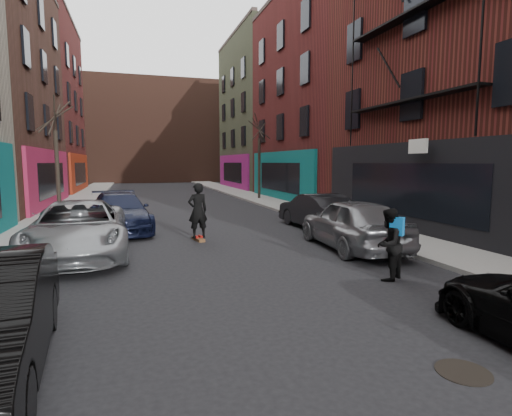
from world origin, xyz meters
TOP-DOWN VIEW (x-y plane):
  - ground at (0.00, 0.00)m, footprint 160.00×160.00m
  - sidewalk_left at (-6.25, 30.00)m, footprint 2.50×84.00m
  - sidewalk_right at (6.25, 30.00)m, footprint 2.50×84.00m
  - buildings_right at (13.50, 16.00)m, footprint 12.00×56.00m
  - building_far at (0.00, 56.00)m, footprint 40.00×10.00m
  - tree_left_far at (-6.20, 18.00)m, footprint 2.00×2.00m
  - tree_right_far at (6.20, 24.00)m, footprint 2.00×2.00m
  - parked_left_far at (-4.20, 8.66)m, footprint 2.89×5.91m
  - parked_left_end at (-3.20, 12.79)m, footprint 2.77×5.48m
  - parked_right_far at (3.95, 7.15)m, footprint 2.26×4.94m
  - parked_right_end at (4.60, 11.06)m, footprint 1.76×4.53m
  - skateboard at (-0.50, 9.93)m, footprint 0.38×0.83m
  - skateboarder at (-0.50, 9.93)m, footprint 0.78×0.59m
  - pedestrian at (3.00, 3.92)m, footprint 1.03×0.98m
  - manhole at (1.43, 0.05)m, footprint 0.81×0.81m

SIDE VIEW (x-z plane):
  - ground at x=0.00m, z-range 0.00..0.00m
  - manhole at x=1.43m, z-range 0.00..0.01m
  - skateboard at x=-0.50m, z-range 0.00..0.10m
  - sidewalk_left at x=-6.25m, z-range 0.00..0.13m
  - sidewalk_right at x=6.25m, z-range 0.00..0.13m
  - parked_right_end at x=4.60m, z-range 0.00..1.47m
  - parked_left_end at x=-3.20m, z-range 0.00..1.53m
  - parked_left_far at x=-4.20m, z-range 0.00..1.62m
  - parked_right_far at x=3.95m, z-range 0.00..1.64m
  - pedestrian at x=3.00m, z-range 0.01..1.69m
  - skateboarder at x=-0.50m, z-range 0.10..2.03m
  - tree_left_far at x=-6.20m, z-range 0.13..6.63m
  - tree_right_far at x=6.20m, z-range 0.13..6.93m
  - building_far at x=0.00m, z-range 0.00..14.00m
  - buildings_right at x=13.50m, z-range 0.00..16.00m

